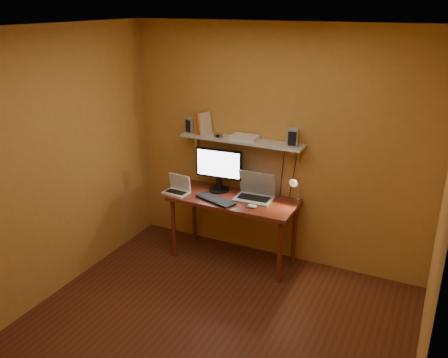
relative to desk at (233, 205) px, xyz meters
The scene contains 14 objects.
room 1.47m from the desk, 74.42° to the right, with size 3.44×3.24×2.64m.
desk is the anchor object (origin of this frame).
wall_shelf 0.72m from the desk, 90.00° to the left, with size 1.40×0.25×0.21m.
monitor 0.46m from the desk, 151.05° to the left, with size 0.55×0.25×0.49m.
laptop 0.29m from the desk, 27.52° to the left, with size 0.42×0.31×0.30m.
netbook 0.66m from the desk, 168.87° to the right, with size 0.29×0.22×0.21m.
keyboard 0.23m from the desk, 134.42° to the right, with size 0.47×0.16×0.03m, color black.
mouse 0.33m from the desk, 26.96° to the right, with size 0.10×0.07×0.04m, color white.
desk_lamp 0.73m from the desk, 10.81° to the left, with size 0.09×0.23×0.38m.
speaker_left 1.03m from the desk, 163.15° to the left, with size 0.10×0.10×0.18m, color gray.
speaker_right 1.01m from the desk, 17.60° to the left, with size 0.10×0.10×0.19m, color gray.
books 0.99m from the desk, 156.51° to the left, with size 0.17×0.18×0.24m.
shelf_camera 0.79m from the desk, 154.36° to the left, with size 0.10×0.04×0.06m.
router 0.76m from the desk, 79.05° to the left, with size 0.29×0.19×0.05m, color white.
Camera 1 is at (1.64, -3.07, 2.79)m, focal length 38.00 mm.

